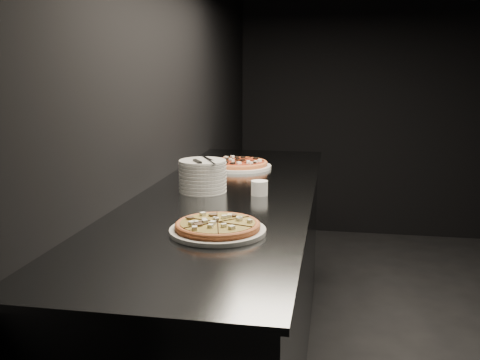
% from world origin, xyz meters
% --- Properties ---
extents(wall_left, '(0.02, 5.00, 2.80)m').
position_xyz_m(wall_left, '(-2.50, 0.00, 1.40)').
color(wall_left, black).
rests_on(wall_left, floor).
extents(counter, '(0.74, 2.44, 0.92)m').
position_xyz_m(counter, '(-2.13, 0.00, 0.46)').
color(counter, '#575A5E').
rests_on(counter, floor).
extents(pizza_mushroom, '(0.35, 0.35, 0.04)m').
position_xyz_m(pizza_mushroom, '(-2.05, -0.60, 0.94)').
color(pizza_mushroom, silver).
rests_on(pizza_mushroom, counter).
extents(pizza_tomato, '(0.36, 0.36, 0.04)m').
position_xyz_m(pizza_tomato, '(-2.18, 0.56, 0.94)').
color(pizza_tomato, silver).
rests_on(pizza_tomato, counter).
extents(plate_stack, '(0.20, 0.20, 0.14)m').
position_xyz_m(plate_stack, '(-2.24, -0.02, 0.99)').
color(plate_stack, silver).
rests_on(plate_stack, counter).
extents(cutlery, '(0.10, 0.21, 0.01)m').
position_xyz_m(cutlery, '(-2.23, -0.04, 1.06)').
color(cutlery, silver).
rests_on(cutlery, plate_stack).
extents(ramekin, '(0.07, 0.07, 0.06)m').
position_xyz_m(ramekin, '(-1.99, -0.05, 0.95)').
color(ramekin, white).
rests_on(ramekin, counter).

